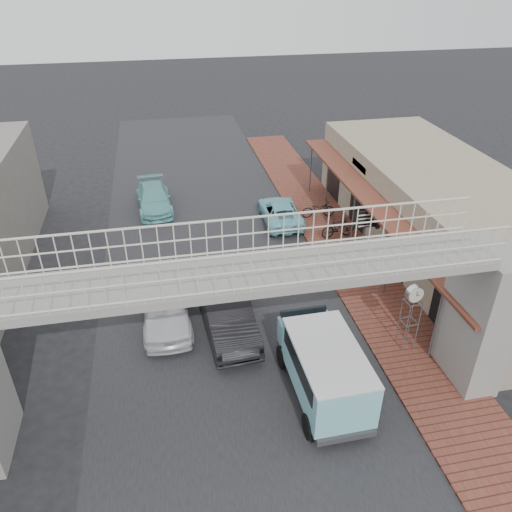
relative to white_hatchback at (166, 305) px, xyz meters
name	(u,v)px	position (x,y,z in m)	size (l,w,h in m)	color
ground	(228,329)	(2.27, -1.00, -0.78)	(120.00, 120.00, 0.00)	black
road_strip	(228,329)	(2.27, -1.00, -0.78)	(10.00, 60.00, 0.01)	black
sidewalk	(357,270)	(8.77, 2.00, -0.73)	(3.00, 40.00, 0.10)	brown
shophouse_row	(443,214)	(13.23, 3.00, 1.22)	(7.20, 18.00, 4.00)	gray
footbridge	(245,331)	(2.27, -5.00, 2.39)	(16.40, 2.40, 6.34)	gray
white_hatchback	(166,305)	(0.00, 0.00, 0.00)	(1.85, 4.61, 1.57)	silver
dark_sedan	(227,312)	(2.27, -0.94, 0.02)	(1.71, 4.91, 1.62)	black
angkot_curb	(280,212)	(6.47, 7.54, -0.20)	(1.94, 4.21, 1.17)	#7BCBD6
angkot_far	(154,198)	(-0.20, 10.52, -0.14)	(1.81, 4.44, 1.29)	#6AB7B8
angkot_van	(325,364)	(4.81, -4.98, 0.60)	(2.13, 4.50, 2.19)	black
motorcycle_near	(318,209)	(8.59, 7.46, -0.20)	(0.64, 1.84, 0.97)	black
motorcycle_far	(338,228)	(8.87, 5.07, -0.15)	(0.50, 1.77, 1.06)	black
street_clock	(414,297)	(8.56, -3.31, 1.52)	(0.67, 0.56, 2.65)	#59595B
arrow_sign	(380,218)	(9.80, 2.47, 1.57)	(1.61, 1.01, 2.79)	#59595B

